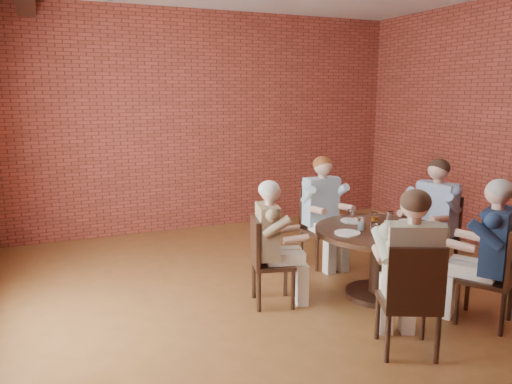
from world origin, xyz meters
name	(u,v)px	position (x,y,z in m)	size (l,w,h in m)	color
floor	(313,309)	(0.00, 0.00, 0.00)	(7.00, 7.00, 0.00)	brown
wall_back	(205,122)	(0.00, 3.50, 1.70)	(7.00, 7.00, 0.00)	maroon
dining_table	(380,249)	(0.80, 0.00, 0.53)	(1.37, 1.37, 0.75)	#331B11
chair_a	(437,233)	(1.81, 0.27, 0.52)	(0.56, 0.56, 0.97)	#331B11
diner_a	(433,220)	(1.72, 0.24, 0.70)	(0.57, 0.70, 1.40)	#3B5A9B
chair_b	(319,223)	(0.78, 1.22, 0.52)	(0.45, 0.45, 0.96)	#331B11
diner_b	(323,212)	(0.78, 1.13, 0.69)	(0.55, 0.68, 1.37)	#95B1BE
chair_c	(265,258)	(-0.39, 0.30, 0.50)	(0.49, 0.49, 0.91)	#331B11
diner_c	(273,244)	(-0.32, 0.28, 0.64)	(0.50, 0.62, 1.29)	brown
chair_d	(411,297)	(0.27, -1.12, 0.52)	(0.61, 0.61, 0.97)	#331B11
diner_d	(410,272)	(0.31, -1.04, 0.70)	(0.56, 0.69, 1.39)	#C3AC99
chair_e	(498,272)	(1.38, -0.98, 0.52)	(0.62, 0.62, 0.96)	#331B11
diner_e	(488,253)	(1.33, -0.90, 0.69)	(0.56, 0.68, 1.38)	#162540
plate_a	(410,222)	(1.24, 0.07, 0.76)	(0.26, 0.26, 0.01)	white
plate_b	(352,221)	(0.69, 0.37, 0.76)	(0.26, 0.26, 0.01)	white
plate_c	(347,233)	(0.37, -0.02, 0.76)	(0.26, 0.26, 0.01)	white
plate_d	(420,238)	(0.91, -0.46, 0.76)	(0.26, 0.26, 0.01)	white
glass_a	(390,218)	(1.00, 0.12, 0.82)	(0.07, 0.07, 0.14)	white
glass_b	(374,219)	(0.83, 0.16, 0.82)	(0.07, 0.07, 0.14)	white
glass_c	(351,216)	(0.66, 0.36, 0.82)	(0.07, 0.07, 0.14)	white
glass_d	(361,223)	(0.57, 0.04, 0.82)	(0.07, 0.07, 0.14)	white
glass_e	(374,229)	(0.57, -0.19, 0.82)	(0.07, 0.07, 0.14)	white
glass_f	(385,232)	(0.61, -0.31, 0.82)	(0.07, 0.07, 0.14)	white
smartphone	(417,228)	(1.16, -0.13, 0.75)	(0.07, 0.13, 0.01)	black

